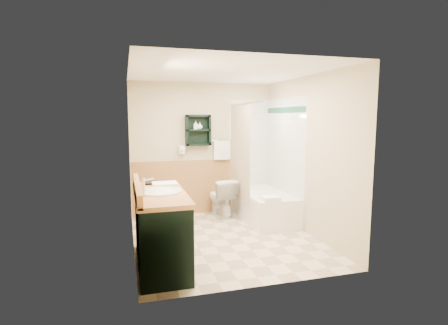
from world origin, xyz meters
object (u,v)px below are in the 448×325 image
bathtub (264,206)px  vanity_book (143,175)px  toilet (221,198)px  soap_bottle_b (200,127)px  soap_bottle_a (196,127)px  wall_shelf (198,130)px  vanity (161,229)px  hair_dryer (182,150)px

bathtub → vanity_book: (-2.08, -0.86, 0.78)m
toilet → vanity_book: bearing=33.2°
bathtub → vanity_book: vanity_book is taller
bathtub → soap_bottle_b: bearing=148.1°
vanity_book → soap_bottle_a: size_ratio=1.60×
toilet → soap_bottle_a: (-0.39, 0.25, 1.26)m
wall_shelf → soap_bottle_a: wall_shelf is taller
soap_bottle_a → wall_shelf: bearing=6.9°
wall_shelf → toilet: 1.28m
wall_shelf → toilet: bearing=-36.4°
bathtub → soap_bottle_b: size_ratio=12.30×
bathtub → soap_bottle_a: soap_bottle_a is taller
vanity → hair_dryer: bearing=74.1°
hair_dryer → vanity_book: bearing=-116.8°
toilet → vanity_book: (-1.41, -1.22, 0.68)m
vanity → toilet: bearing=55.4°
soap_bottle_a → vanity: bearing=-112.5°
toilet → hair_dryer: bearing=-31.2°
vanity_book → soap_bottle_b: size_ratio=1.97×
wall_shelf → vanity: bearing=-113.4°
bathtub → soap_bottle_a: (-1.07, 0.62, 1.35)m
toilet → vanity_book: vanity_book is taller
hair_dryer → vanity_book: (-0.76, -1.51, -0.18)m
hair_dryer → soap_bottle_a: bearing=-6.6°
hair_dryer → soap_bottle_a: (0.26, -0.03, 0.40)m
hair_dryer → bathtub: (1.33, -0.65, -0.95)m
wall_shelf → vanity_book: (-1.06, -1.48, -0.53)m
toilet → vanity_book: size_ratio=2.93×
bathtub → wall_shelf: bearing=148.6°
wall_shelf → bathtub: 1.77m
toilet → wall_shelf: bearing=-44.1°
hair_dryer → soap_bottle_a: size_ratio=1.60×
vanity → soap_bottle_a: soap_bottle_a is taller
soap_bottle_b → toilet: bearing=-38.4°
toilet → soap_bottle_b: size_ratio=5.75×
vanity → soap_bottle_b: bearing=65.8°
bathtub → vanity: bearing=-143.2°
bathtub → soap_bottle_b: 1.80m
vanity → bathtub: 2.41m
hair_dryer → vanity: 2.30m
vanity_book → soap_bottle_a: bearing=53.1°
bathtub → vanity_book: size_ratio=6.26×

